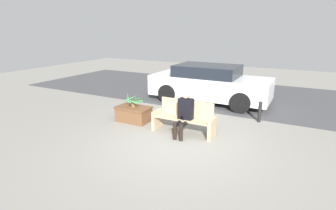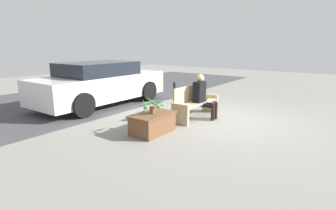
# 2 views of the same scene
# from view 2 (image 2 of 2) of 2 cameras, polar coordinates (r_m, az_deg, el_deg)

# --- Properties ---
(ground_plane) EXTENTS (30.00, 30.00, 0.00)m
(ground_plane) POSITION_cam_2_polar(r_m,az_deg,el_deg) (7.29, 12.06, -3.23)
(ground_plane) COLOR gray
(road_surface) EXTENTS (20.00, 6.00, 0.01)m
(road_surface) POSITION_cam_2_polar(r_m,az_deg,el_deg) (10.93, -17.13, 1.86)
(road_surface) COLOR #424244
(road_surface) RESTS_ON ground_plane
(bench) EXTENTS (1.75, 0.50, 0.89)m
(bench) POSITION_cam_2_polar(r_m,az_deg,el_deg) (7.37, 5.79, 0.51)
(bench) COLOR tan
(bench) RESTS_ON ground_plane
(person_seated) EXTENTS (0.39, 0.64, 1.21)m
(person_seated) POSITION_cam_2_polar(r_m,az_deg,el_deg) (7.30, 7.51, 2.22)
(person_seated) COLOR black
(person_seated) RESTS_ON ground_plane
(planter_box) EXTENTS (1.06, 0.65, 0.46)m
(planter_box) POSITION_cam_2_polar(r_m,az_deg,el_deg) (6.04, -3.39, -3.83)
(planter_box) COLOR brown
(planter_box) RESTS_ON ground_plane
(potted_plant) EXTENTS (0.57, 0.57, 0.46)m
(potted_plant) POSITION_cam_2_polar(r_m,az_deg,el_deg) (5.94, -3.34, 0.13)
(potted_plant) COLOR brown
(potted_plant) RESTS_ON planter_box
(parked_car) EXTENTS (4.56, 1.98, 1.45)m
(parked_car) POSITION_cam_2_polar(r_m,az_deg,el_deg) (9.13, -14.45, 4.59)
(parked_car) COLOR silver
(parked_car) RESTS_ON ground_plane
(bollard_post) EXTENTS (0.12, 0.12, 0.66)m
(bollard_post) POSITION_cam_2_polar(r_m,az_deg,el_deg) (9.78, 1.42, 3.25)
(bollard_post) COLOR black
(bollard_post) RESTS_ON ground_plane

